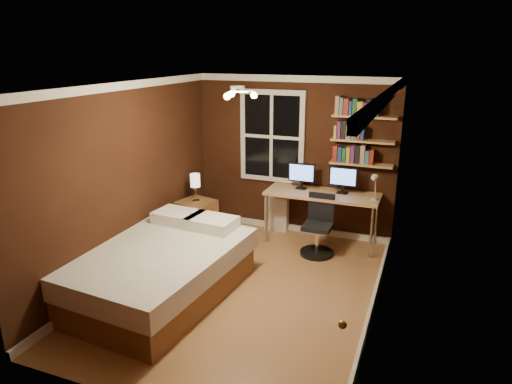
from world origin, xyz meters
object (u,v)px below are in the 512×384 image
(bed, at_px, (159,269))
(radiator, at_px, (277,214))
(monitor_left, at_px, (302,176))
(nightstand, at_px, (197,220))
(desk, at_px, (322,197))
(monitor_right, at_px, (343,180))
(bedside_lamp, at_px, (195,188))
(office_chair, at_px, (318,233))
(desk_lamp, at_px, (375,187))

(bed, distance_m, radiator, 2.56)
(bed, height_order, monitor_left, monitor_left)
(nightstand, xyz_separation_m, desk, (1.86, 0.54, 0.44))
(monitor_right, bearing_deg, radiator, 172.24)
(desk, bearing_deg, monitor_right, 16.84)
(bedside_lamp, xyz_separation_m, office_chair, (1.92, 0.14, -0.51))
(bed, distance_m, monitor_left, 2.67)
(nightstand, xyz_separation_m, bedside_lamp, (0.00, 0.00, 0.53))
(bedside_lamp, bearing_deg, bed, -77.13)
(bedside_lamp, height_order, desk, bedside_lamp)
(office_chair, bearing_deg, nightstand, -175.34)
(radiator, distance_m, office_chair, 1.07)
(monitor_right, bearing_deg, desk, -163.16)
(bed, distance_m, office_chair, 2.38)
(radiator, xyz_separation_m, monitor_left, (0.44, -0.15, 0.72))
(monitor_left, bearing_deg, office_chair, -50.28)
(bed, bearing_deg, monitor_right, 57.81)
(radiator, bearing_deg, desk, -16.22)
(office_chair, bearing_deg, desk, 97.97)
(desk, height_order, office_chair, office_chair)
(desk, bearing_deg, nightstand, -163.71)
(nightstand, relative_size, desk_lamp, 1.41)
(bed, distance_m, nightstand, 1.74)
(radiator, bearing_deg, office_chair, -36.96)
(monitor_right, height_order, office_chair, monitor_right)
(radiator, distance_m, desk_lamp, 1.77)
(bed, bearing_deg, monitor_left, 69.19)
(nightstand, relative_size, radiator, 1.08)
(desk_lamp, bearing_deg, desk, 170.22)
(desk_lamp, bearing_deg, office_chair, -159.07)
(desk_lamp, xyz_separation_m, office_chair, (-0.72, -0.27, -0.70))
(radiator, xyz_separation_m, office_chair, (0.85, -0.64, 0.04))
(radiator, bearing_deg, bedside_lamp, -143.92)
(bedside_lamp, distance_m, desk_lamp, 2.67)
(office_chair, bearing_deg, bed, -129.28)
(bedside_lamp, bearing_deg, monitor_left, 22.68)
(desk, bearing_deg, monitor_left, 166.59)
(bedside_lamp, height_order, monitor_right, monitor_right)
(bedside_lamp, distance_m, radiator, 1.43)
(bed, relative_size, desk, 1.40)
(bed, bearing_deg, nightstand, 107.77)
(desk_lamp, relative_size, office_chair, 0.50)
(nightstand, xyz_separation_m, radiator, (1.07, 0.78, -0.02))
(desk, height_order, monitor_right, monitor_right)
(bed, xyz_separation_m, office_chair, (1.53, 1.83, -0.00))
(bedside_lamp, height_order, desk_lamp, desk_lamp)
(desk, height_order, monitor_left, monitor_left)
(radiator, xyz_separation_m, monitor_right, (1.08, -0.15, 0.72))
(monitor_right, xyz_separation_m, office_chair, (-0.23, -0.49, -0.68))
(bed, bearing_deg, radiator, 79.55)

